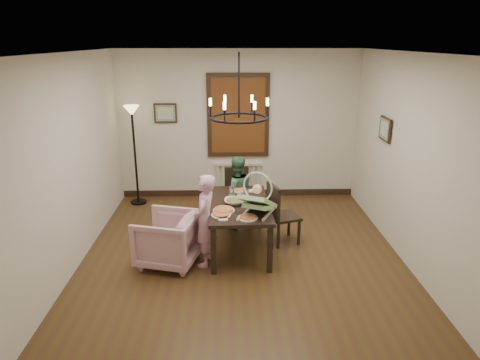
{
  "coord_description": "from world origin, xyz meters",
  "views": [
    {
      "loc": [
        -0.17,
        -5.47,
        2.95
      ],
      "look_at": [
        -0.02,
        0.29,
        1.05
      ],
      "focal_mm": 32.0,
      "sensor_mm": 36.0,
      "label": 1
    }
  ],
  "objects_px": {
    "chair_far": "(239,196)",
    "drinking_glass": "(246,195)",
    "baby_bouncer": "(258,200)",
    "dining_table": "(239,209)",
    "elderly_woman": "(205,228)",
    "armchair": "(168,239)",
    "chair_right": "(284,213)",
    "floor_lamp": "(135,157)",
    "seated_man": "(236,199)"
  },
  "relations": [
    {
      "from": "baby_bouncer",
      "to": "chair_far",
      "type": "bearing_deg",
      "value": 123.2
    },
    {
      "from": "floor_lamp",
      "to": "drinking_glass",
      "type": "bearing_deg",
      "value": -41.58
    },
    {
      "from": "elderly_woman",
      "to": "armchair",
      "type": "bearing_deg",
      "value": -81.1
    },
    {
      "from": "chair_far",
      "to": "baby_bouncer",
      "type": "height_order",
      "value": "baby_bouncer"
    },
    {
      "from": "armchair",
      "to": "chair_right",
      "type": "bearing_deg",
      "value": 124.54
    },
    {
      "from": "chair_far",
      "to": "armchair",
      "type": "height_order",
      "value": "chair_far"
    },
    {
      "from": "elderly_woman",
      "to": "floor_lamp",
      "type": "relative_size",
      "value": 0.59
    },
    {
      "from": "dining_table",
      "to": "seated_man",
      "type": "distance_m",
      "value": 0.77
    },
    {
      "from": "chair_right",
      "to": "baby_bouncer",
      "type": "distance_m",
      "value": 0.87
    },
    {
      "from": "chair_far",
      "to": "drinking_glass",
      "type": "distance_m",
      "value": 0.85
    },
    {
      "from": "armchair",
      "to": "drinking_glass",
      "type": "bearing_deg",
      "value": 132.48
    },
    {
      "from": "chair_right",
      "to": "chair_far",
      "type": "bearing_deg",
      "value": 22.52
    },
    {
      "from": "chair_right",
      "to": "floor_lamp",
      "type": "bearing_deg",
      "value": 37.61
    },
    {
      "from": "armchair",
      "to": "floor_lamp",
      "type": "relative_size",
      "value": 0.44
    },
    {
      "from": "chair_far",
      "to": "floor_lamp",
      "type": "xyz_separation_m",
      "value": [
        -1.89,
        0.96,
        0.44
      ]
    },
    {
      "from": "armchair",
      "to": "seated_man",
      "type": "relative_size",
      "value": 0.79
    },
    {
      "from": "armchair",
      "to": "dining_table",
      "type": "bearing_deg",
      "value": 126.89
    },
    {
      "from": "dining_table",
      "to": "chair_far",
      "type": "height_order",
      "value": "chair_far"
    },
    {
      "from": "seated_man",
      "to": "floor_lamp",
      "type": "relative_size",
      "value": 0.56
    },
    {
      "from": "dining_table",
      "to": "elderly_woman",
      "type": "height_order",
      "value": "elderly_woman"
    },
    {
      "from": "chair_far",
      "to": "armchair",
      "type": "distance_m",
      "value": 1.7
    },
    {
      "from": "floor_lamp",
      "to": "armchair",
      "type": "bearing_deg",
      "value": -69.15
    },
    {
      "from": "chair_right",
      "to": "baby_bouncer",
      "type": "xyz_separation_m",
      "value": [
        -0.44,
        -0.6,
        0.44
      ]
    },
    {
      "from": "drinking_glass",
      "to": "armchair",
      "type": "bearing_deg",
      "value": -152.1
    },
    {
      "from": "chair_right",
      "to": "floor_lamp",
      "type": "distance_m",
      "value": 3.1
    },
    {
      "from": "elderly_woman",
      "to": "baby_bouncer",
      "type": "distance_m",
      "value": 0.81
    },
    {
      "from": "drinking_glass",
      "to": "floor_lamp",
      "type": "relative_size",
      "value": 0.08
    },
    {
      "from": "dining_table",
      "to": "chair_far",
      "type": "relative_size",
      "value": 1.67
    },
    {
      "from": "armchair",
      "to": "baby_bouncer",
      "type": "xyz_separation_m",
      "value": [
        1.22,
        0.01,
        0.56
      ]
    },
    {
      "from": "baby_bouncer",
      "to": "floor_lamp",
      "type": "xyz_separation_m",
      "value": [
        -2.1,
        2.3,
        -0.01
      ]
    },
    {
      "from": "seated_man",
      "to": "baby_bouncer",
      "type": "distance_m",
      "value": 1.25
    },
    {
      "from": "armchair",
      "to": "drinking_glass",
      "type": "relative_size",
      "value": 5.83
    },
    {
      "from": "chair_right",
      "to": "elderly_woman",
      "type": "distance_m",
      "value": 1.32
    },
    {
      "from": "drinking_glass",
      "to": "floor_lamp",
      "type": "bearing_deg",
      "value": 138.42
    },
    {
      "from": "chair_right",
      "to": "elderly_woman",
      "type": "xyz_separation_m",
      "value": [
        -1.15,
        -0.64,
        0.06
      ]
    },
    {
      "from": "seated_man",
      "to": "baby_bouncer",
      "type": "height_order",
      "value": "baby_bouncer"
    },
    {
      "from": "baby_bouncer",
      "to": "drinking_glass",
      "type": "bearing_deg",
      "value": 128.38
    },
    {
      "from": "baby_bouncer",
      "to": "drinking_glass",
      "type": "xyz_separation_m",
      "value": [
        -0.14,
        0.56,
        -0.13
      ]
    },
    {
      "from": "chair_right",
      "to": "seated_man",
      "type": "xyz_separation_m",
      "value": [
        -0.71,
        0.56,
        0.03
      ]
    },
    {
      "from": "chair_right",
      "to": "floor_lamp",
      "type": "height_order",
      "value": "floor_lamp"
    },
    {
      "from": "chair_far",
      "to": "drinking_glass",
      "type": "relative_size",
      "value": 6.87
    },
    {
      "from": "chair_right",
      "to": "armchair",
      "type": "bearing_deg",
      "value": 91.4
    },
    {
      "from": "elderly_woman",
      "to": "baby_bouncer",
      "type": "bearing_deg",
      "value": 105.71
    },
    {
      "from": "armchair",
      "to": "drinking_glass",
      "type": "xyz_separation_m",
      "value": [
        1.08,
        0.57,
        0.43
      ]
    },
    {
      "from": "armchair",
      "to": "drinking_glass",
      "type": "distance_m",
      "value": 1.3
    },
    {
      "from": "floor_lamp",
      "to": "seated_man",
      "type": "bearing_deg",
      "value": -32.1
    },
    {
      "from": "armchair",
      "to": "elderly_woman",
      "type": "distance_m",
      "value": 0.54
    },
    {
      "from": "chair_far",
      "to": "floor_lamp",
      "type": "bearing_deg",
      "value": 139.85
    },
    {
      "from": "chair_far",
      "to": "drinking_glass",
      "type": "height_order",
      "value": "chair_far"
    },
    {
      "from": "chair_far",
      "to": "floor_lamp",
      "type": "distance_m",
      "value": 2.16
    }
  ]
}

